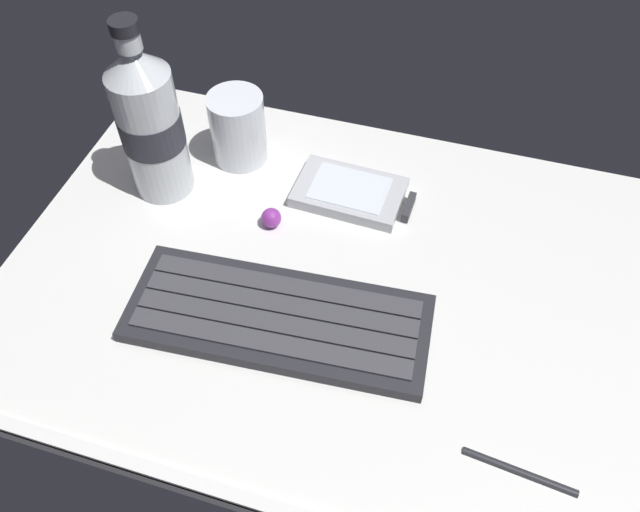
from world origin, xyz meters
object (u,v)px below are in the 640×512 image
(water_bottle, at_px, (150,123))
(stylus_pen, at_px, (520,471))
(keyboard, at_px, (278,318))
(trackball_mouse, at_px, (271,218))
(juice_cup, at_px, (238,131))
(handheld_device, at_px, (355,193))

(water_bottle, height_order, stylus_pen, water_bottle)
(keyboard, height_order, trackball_mouse, trackball_mouse)
(keyboard, distance_m, juice_cup, 0.24)
(trackball_mouse, height_order, stylus_pen, trackball_mouse)
(handheld_device, bearing_deg, keyboard, -98.86)
(handheld_device, bearing_deg, juice_cup, 169.02)
(stylus_pen, bearing_deg, juice_cup, 146.74)
(water_bottle, xyz_separation_m, trackball_mouse, (0.14, -0.02, -0.08))
(juice_cup, xyz_separation_m, stylus_pen, (0.36, -0.29, -0.04))
(handheld_device, relative_size, juice_cup, 1.53)
(trackball_mouse, bearing_deg, handheld_device, 40.29)
(juice_cup, relative_size, stylus_pen, 0.89)
(juice_cup, relative_size, trackball_mouse, 3.86)
(water_bottle, relative_size, stylus_pen, 2.19)
(handheld_device, bearing_deg, water_bottle, -169.00)
(stylus_pen, bearing_deg, water_bottle, 158.34)
(juice_cup, distance_m, stylus_pen, 0.46)
(juice_cup, bearing_deg, trackball_mouse, -52.66)
(juice_cup, relative_size, water_bottle, 0.41)
(keyboard, bearing_deg, juice_cup, 119.56)
(keyboard, distance_m, handheld_device, 0.18)
(handheld_device, distance_m, juice_cup, 0.15)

